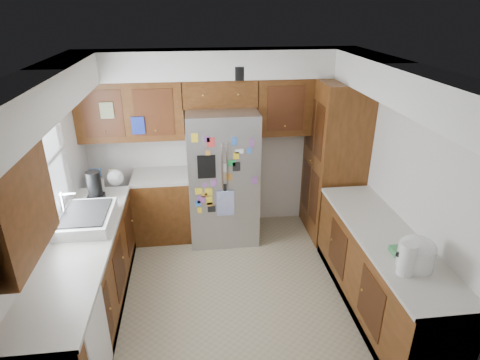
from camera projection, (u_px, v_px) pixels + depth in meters
name	position (u px, v px, depth m)	size (l,w,h in m)	color
floor	(232.00, 289.00, 4.61)	(3.60, 3.60, 0.00)	tan
room_shell	(217.00, 128.00, 4.19)	(3.64, 3.24, 2.52)	silver
left_counter_run	(106.00, 266.00, 4.31)	(1.36, 3.20, 0.92)	#44280D
right_counter_run	(380.00, 275.00, 4.17)	(0.63, 2.25, 0.92)	#44280D
pantry	(334.00, 161.00, 5.38)	(0.60, 0.90, 2.15)	#44280D
fridge	(223.00, 176.00, 5.34)	(0.90, 0.79, 1.80)	#98989D
bridge_cabinet	(220.00, 92.00, 5.10)	(0.96, 0.34, 0.35)	#44280D
fridge_top_items	(222.00, 68.00, 4.92)	(0.67, 0.31, 0.29)	#2346AE
sink_assembly	(86.00, 218.00, 4.13)	(0.52, 0.70, 0.37)	white
left_counter_clutter	(103.00, 183.00, 4.78)	(0.43, 0.86, 0.38)	black
rice_cooker	(417.00, 252.00, 3.44)	(0.32, 0.31, 0.27)	white
paper_towel	(407.00, 259.00, 3.34)	(0.13, 0.13, 0.30)	white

